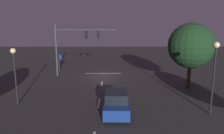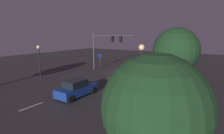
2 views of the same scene
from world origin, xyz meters
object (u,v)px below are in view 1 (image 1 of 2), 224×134
Objects in this scene: car_approaching at (116,103)px; street_lamp_left_kerb at (215,65)px; route_sign at (59,59)px; tree_left_near at (191,46)px; street_lamp_right_kerb at (14,65)px; traffic_signal_assembly at (76,41)px.

street_lamp_left_kerb is at bearing 177.22° from car_approaching.
route_sign is 0.37× the size of tree_left_near.
street_lamp_right_kerb is 16.64m from tree_left_near.
car_approaching is 0.94× the size of street_lamp_right_kerb.
street_lamp_left_kerb is 0.79× the size of tree_left_near.
tree_left_near is (-7.79, -6.42, 3.65)m from car_approaching.
car_approaching is 0.65× the size of tree_left_near.
street_lamp_left_kerb is 2.10× the size of route_sign.
street_lamp_left_kerb is at bearing 172.32° from street_lamp_right_kerb.
tree_left_near is at bearing 155.85° from traffic_signal_assembly.
car_approaching is at bearing 168.23° from street_lamp_right_kerb.
traffic_signal_assembly is 13.92m from tree_left_near.
street_lamp_left_kerb is 1.13× the size of street_lamp_right_kerb.
tree_left_near is at bearing -140.51° from car_approaching.
traffic_signal_assembly is 17.21m from street_lamp_left_kerb.
traffic_signal_assembly is 10.98m from street_lamp_right_kerb.
street_lamp_right_kerb is at bearing 16.54° from tree_left_near.
traffic_signal_assembly is 3.12× the size of route_sign.
route_sign is at bearing -26.67° from tree_left_near.
car_approaching is at bearing 39.49° from tree_left_near.
traffic_signal_assembly is 4.43m from route_sign.
traffic_signal_assembly is 1.80× the size of car_approaching.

